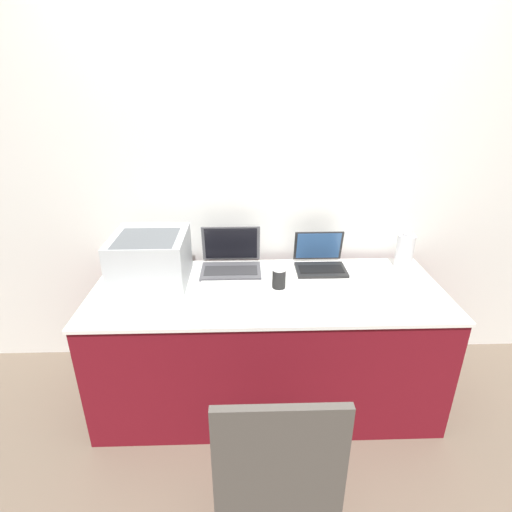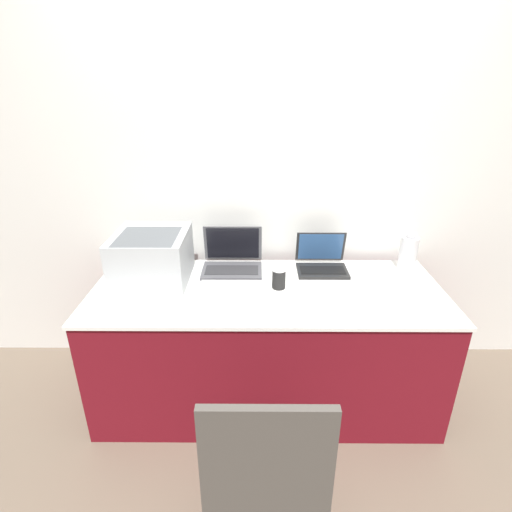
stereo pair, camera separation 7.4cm
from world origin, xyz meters
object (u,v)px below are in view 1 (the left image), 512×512
at_px(coffee_cup, 279,278).
at_px(metal_pitcher, 405,250).
at_px(laptop_right, 320,261).
at_px(printer, 151,257).
at_px(laptop_left, 231,261).
at_px(chair, 276,468).
at_px(external_keyboard, 234,289).

height_order(coffee_cup, metal_pitcher, metal_pitcher).
xyz_separation_m(laptop_right, metal_pitcher, (0.52, 0.01, 0.06)).
distance_m(printer, coffee_cup, 0.72).
height_order(printer, metal_pitcher, printer).
distance_m(printer, metal_pitcher, 1.51).
distance_m(laptop_left, coffee_cup, 0.36).
relative_size(metal_pitcher, chair, 0.27).
xyz_separation_m(coffee_cup, chair, (-0.09, -0.95, -0.28)).
xyz_separation_m(printer, laptop_right, (0.98, 0.15, -0.10)).
bearing_deg(printer, chair, -58.92).
bearing_deg(coffee_cup, printer, 172.89).
bearing_deg(metal_pitcher, printer, -173.94).
bearing_deg(external_keyboard, chair, -79.79).
relative_size(printer, laptop_right, 1.41).
bearing_deg(coffee_cup, laptop_left, 137.87).
relative_size(laptop_left, laptop_right, 1.19).
distance_m(external_keyboard, metal_pitcher, 1.08).
height_order(laptop_left, laptop_right, laptop_left).
height_order(external_keyboard, chair, chair).
bearing_deg(laptop_left, external_keyboard, -85.76).
bearing_deg(chair, coffee_cup, 84.88).
relative_size(laptop_left, chair, 0.38).
xyz_separation_m(laptop_right, coffee_cup, (-0.27, -0.24, 0.01)).
bearing_deg(printer, coffee_cup, -7.11).
distance_m(external_keyboard, chair, 0.96).
bearing_deg(laptop_right, printer, -171.19).
height_order(coffee_cup, chair, chair).
height_order(metal_pitcher, chair, metal_pitcher).
distance_m(printer, chair, 1.27).
xyz_separation_m(printer, laptop_left, (0.44, 0.16, -0.10)).
distance_m(printer, laptop_left, 0.48).
relative_size(laptop_right, external_keyboard, 0.82).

